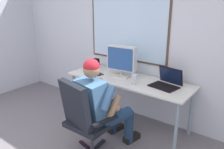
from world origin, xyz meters
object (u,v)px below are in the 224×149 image
at_px(desk_speaker, 96,64).
at_px(wine_glass, 134,78).
at_px(office_chair, 84,116).
at_px(person_seated, 101,103).
at_px(laptop, 167,81).
at_px(cd_case, 98,74).
at_px(crt_monitor, 122,59).
at_px(desk, 128,83).

bearing_deg(desk_speaker, wine_glass, -15.90).
xyz_separation_m(wine_glass, desk_speaker, (-0.88, 0.25, -0.01)).
distance_m(office_chair, wine_glass, 0.87).
relative_size(person_seated, laptop, 3.00).
relative_size(office_chair, wine_glass, 6.98).
bearing_deg(office_chair, cd_case, 120.50).
distance_m(crt_monitor, desk_speaker, 0.57).
relative_size(office_chair, person_seated, 0.82).
xyz_separation_m(person_seated, cd_case, (-0.55, 0.58, 0.11)).
bearing_deg(laptop, cd_case, -170.44).
bearing_deg(crt_monitor, desk, -15.91).
distance_m(desk_speaker, cd_case, 0.31).
relative_size(person_seated, desk_speaker, 6.83).
relative_size(desk, wine_glass, 13.25).
bearing_deg(person_seated, cd_case, 133.20).
xyz_separation_m(desk, person_seated, (0.07, -0.69, -0.04)).
xyz_separation_m(person_seated, laptop, (0.49, 0.76, 0.17)).
bearing_deg(cd_case, wine_glass, -3.44).
bearing_deg(office_chair, desk_speaker, 123.97).
bearing_deg(crt_monitor, laptop, 2.23).
bearing_deg(cd_case, laptop, 9.56).
relative_size(desk, laptop, 4.66).
xyz_separation_m(laptop, desk_speaker, (-1.25, 0.04, 0.02)).
distance_m(laptop, desk_speaker, 1.25).
height_order(desk, desk_speaker, desk_speaker).
distance_m(office_chair, person_seated, 0.28).
height_order(desk, crt_monitor, crt_monitor).
bearing_deg(cd_case, office_chair, -59.50).
bearing_deg(office_chair, crt_monitor, 99.58).
bearing_deg(crt_monitor, office_chair, -80.42).
relative_size(person_seated, crt_monitor, 2.60).
bearing_deg(desk, desk_speaker, 171.36).
relative_size(crt_monitor, desk_speaker, 2.63).
bearing_deg(laptop, person_seated, -122.94).
height_order(laptop, cd_case, laptop).
distance_m(desk, cd_case, 0.49).
xyz_separation_m(crt_monitor, laptop, (0.71, 0.03, -0.20)).
xyz_separation_m(office_chair, cd_case, (-0.50, 0.84, 0.18)).
relative_size(crt_monitor, laptop, 1.15).
bearing_deg(desk, crt_monitor, 164.09).
bearing_deg(laptop, desk, -172.98).
height_order(person_seated, wine_glass, person_seated).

